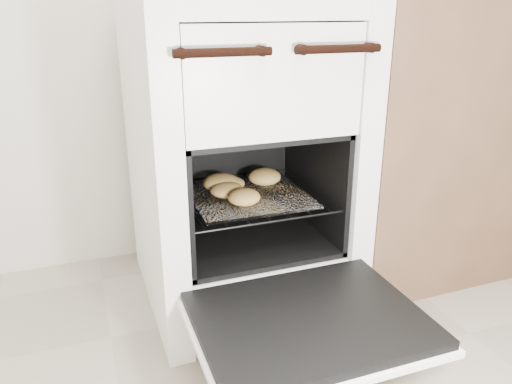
% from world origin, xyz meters
% --- Properties ---
extents(stove, '(0.61, 0.68, 0.94)m').
position_xyz_m(stove, '(0.11, 1.16, 0.46)').
color(stove, white).
rests_on(stove, ground).
extents(oven_door, '(0.55, 0.43, 0.04)m').
position_xyz_m(oven_door, '(0.11, 0.65, 0.20)').
color(oven_door, black).
rests_on(oven_door, stove).
extents(oven_rack, '(0.44, 0.43, 0.01)m').
position_xyz_m(oven_rack, '(0.11, 1.09, 0.36)').
color(oven_rack, black).
rests_on(oven_rack, stove).
extents(foil_sheet, '(0.35, 0.30, 0.01)m').
position_xyz_m(foil_sheet, '(0.11, 1.07, 0.37)').
color(foil_sheet, white).
rests_on(foil_sheet, oven_rack).
extents(baked_rolls, '(0.29, 0.27, 0.05)m').
position_xyz_m(baked_rolls, '(0.09, 1.12, 0.40)').
color(baked_rolls, '#E0AF59').
rests_on(baked_rolls, foil_sheet).
extents(counter, '(0.94, 0.63, 0.93)m').
position_xyz_m(counter, '(0.91, 1.21, 0.47)').
color(counter, brown).
rests_on(counter, ground).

